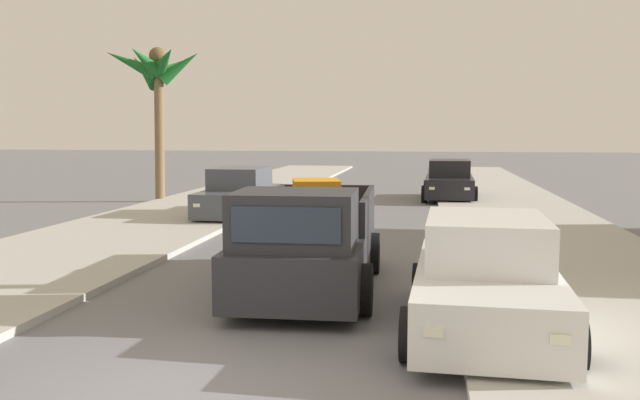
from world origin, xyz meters
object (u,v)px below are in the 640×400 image
Objects in this scene: pickup_truck at (309,244)px; car_right_mid at (240,195)px; car_right_near at (449,181)px; car_left_mid at (485,279)px; palm_tree_left_fore at (158,73)px.

pickup_truck is 9.73m from car_right_mid.
car_right_near is at bearing 45.17° from car_right_mid.
car_left_mid is at bearing -59.48° from car_right_mid.
palm_tree_left_fore is at bearing 125.30° from car_left_mid.
pickup_truck is 3.26m from car_left_mid.
pickup_truck is at bearing -58.84° from palm_tree_left_fore.
car_right_near and car_left_mid have the same top height.
car_right_near and car_right_mid have the same top height.
pickup_truck is at bearing -67.57° from car_right_mid.
car_right_mid is 7.30m from palm_tree_left_fore.
car_left_mid and car_right_mid have the same top height.
pickup_truck is 15.79m from car_right_near.
car_right_mid is at bearing 120.52° from car_left_mid.
palm_tree_left_fore reaches higher than car_right_near.
car_left_mid is at bearing -90.37° from car_right_near.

